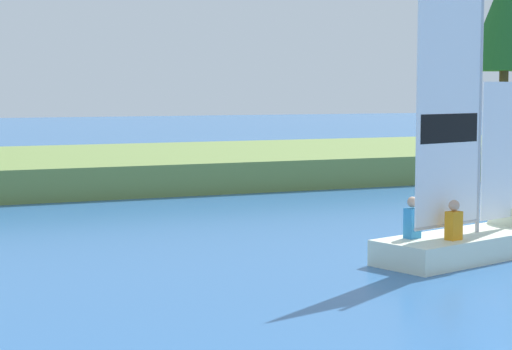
# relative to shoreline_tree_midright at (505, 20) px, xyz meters

# --- Properties ---
(shore_bank) EXTENTS (80.00, 10.93, 0.96)m
(shore_bank) POSITION_rel_shoreline_tree_midright_xyz_m (-17.07, 1.54, -5.44)
(shore_bank) COLOR olive
(shore_bank) RESTS_ON ground
(shoreline_tree_midright) EXTENTS (3.05, 3.05, 7.02)m
(shoreline_tree_midright) POSITION_rel_shoreline_tree_midright_xyz_m (0.00, 0.00, 0.00)
(shoreline_tree_midright) COLOR brown
(shoreline_tree_midright) RESTS_ON shore_bank
(sailboat) EXTENTS (4.49, 2.44, 6.05)m
(sailboat) POSITION_rel_shoreline_tree_midright_xyz_m (-12.54, -15.38, -5.45)
(sailboat) COLOR silver
(sailboat) RESTS_ON ground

